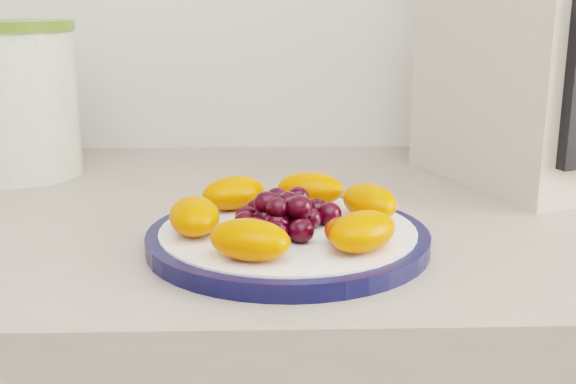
{
  "coord_description": "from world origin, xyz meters",
  "views": [
    {
      "loc": [
        -0.04,
        0.47,
        1.11
      ],
      "look_at": [
        -0.03,
        1.06,
        0.95
      ],
      "focal_mm": 45.0,
      "sensor_mm": 36.0,
      "label": 1
    }
  ],
  "objects": [
    {
      "name": "plate_rim",
      "position": [
        -0.03,
        1.06,
        0.91
      ],
      "size": [
        0.25,
        0.25,
        0.01
      ],
      "primitive_type": "cylinder",
      "color": "#0A0D33",
      "rests_on": "counter"
    },
    {
      "name": "plate_face",
      "position": [
        -0.03,
        1.06,
        0.91
      ],
      "size": [
        0.22,
        0.22,
        0.02
      ],
      "primitive_type": "cylinder",
      "color": "white",
      "rests_on": "counter"
    },
    {
      "name": "canister",
      "position": [
        -0.34,
        1.34,
        0.99
      ],
      "size": [
        0.15,
        0.15,
        0.17
      ],
      "primitive_type": "cylinder",
      "rotation": [
        0.0,
        0.0,
        -0.05
      ],
      "color": "#3D6411",
      "rests_on": "counter"
    },
    {
      "name": "canister_lid",
      "position": [
        -0.34,
        1.34,
        1.08
      ],
      "size": [
        0.16,
        0.16,
        0.01
      ],
      "primitive_type": "cylinder",
      "rotation": [
        0.0,
        0.0,
        -0.05
      ],
      "color": "#4E6C22",
      "rests_on": "canister"
    },
    {
      "name": "appliance_body",
      "position": [
        0.27,
        1.31,
        1.06
      ],
      "size": [
        0.25,
        0.3,
        0.32
      ],
      "primitive_type": "cube",
      "rotation": [
        0.0,
        0.0,
        0.34
      ],
      "color": "beige",
      "rests_on": "counter"
    },
    {
      "name": "fruit_plate",
      "position": [
        -0.02,
        1.06,
        0.93
      ],
      "size": [
        0.21,
        0.21,
        0.03
      ],
      "color": "#E44C00",
      "rests_on": "plate_face"
    }
  ]
}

